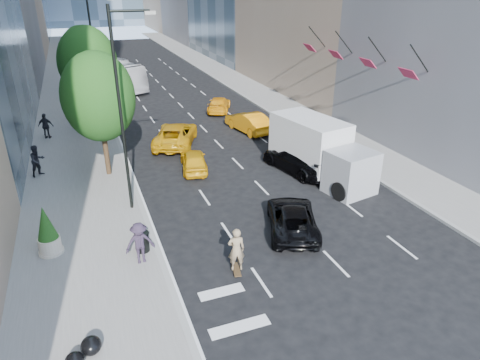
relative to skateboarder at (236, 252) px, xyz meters
name	(u,v)px	position (x,y,z in m)	size (l,w,h in m)	color
ground	(275,223)	(3.20, 3.00, -0.97)	(160.00, 160.00, 0.00)	black
sidewalk_left	(71,99)	(-5.80, 33.00, -0.90)	(6.00, 120.00, 0.15)	slate
sidewalk_right	(243,85)	(13.20, 33.00, -0.90)	(4.00, 120.00, 0.15)	slate
lamp_near	(123,102)	(-3.12, 7.00, 4.84)	(2.13, 0.22, 10.00)	black
lamp_far	(96,51)	(-3.12, 25.00, 4.84)	(2.13, 0.22, 10.00)	black
tree_near	(98,97)	(-4.00, 12.00, 4.00)	(4.20, 4.20, 7.46)	black
tree_mid	(88,63)	(-4.00, 22.00, 4.35)	(4.50, 4.50, 7.99)	black
tree_far	(82,50)	(-4.00, 35.00, 3.65)	(3.90, 3.90, 6.92)	black
traffic_signal	(87,44)	(-3.20, 43.00, 3.26)	(2.48, 0.53, 5.20)	black
facade_flags	(353,56)	(13.84, 13.00, 5.21)	(1.85, 13.30, 2.05)	black
skateboarder	(236,252)	(0.00, 0.00, 0.00)	(0.71, 0.46, 1.94)	#877254
black_sedan_lincoln	(292,218)	(3.70, 2.16, -0.31)	(2.20, 4.78, 1.33)	black
black_sedan_mercedes	(299,159)	(7.40, 8.46, -0.15)	(2.29, 5.63, 1.63)	black
taxi_a	(194,160)	(1.20, 10.98, -0.31)	(1.55, 3.86, 1.31)	#D9990B
taxi_b	(248,122)	(7.40, 17.00, -0.18)	(1.68, 4.82, 1.59)	orange
taxi_c	(176,134)	(1.20, 16.00, -0.17)	(2.66, 5.77, 1.60)	#CE900A
taxi_d	(219,104)	(7.06, 23.50, -0.31)	(1.85, 4.54, 1.32)	orange
city_bus	(108,74)	(-1.60, 36.91, 0.72)	(2.83, 12.11, 3.37)	silver
box_truck	(319,149)	(8.14, 7.32, 0.79)	(3.93, 7.61, 3.47)	silver
pedestrian_a	(37,161)	(-8.00, 13.26, 0.15)	(0.94, 0.73, 1.94)	black
pedestrian_b	(46,126)	(-7.70, 20.55, 0.15)	(1.13, 0.47, 1.93)	black
pedestrian_c	(140,243)	(-3.60, 1.91, 0.12)	(1.22, 0.70, 1.88)	#2B2131
trash_can	(142,242)	(-3.40, 2.73, -0.38)	(0.58, 0.58, 0.88)	black
planter_shrub	(47,231)	(-7.21, 4.03, 0.27)	(0.95, 0.95, 2.28)	beige
garbage_bags	(84,351)	(-6.11, -2.64, -0.55)	(1.14, 1.10, 0.56)	black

